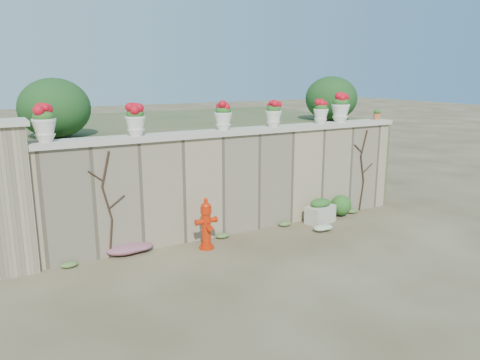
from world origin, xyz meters
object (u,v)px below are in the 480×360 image
fire_hydrant (206,224)px  urn_pot_0 (44,123)px  planter_box (320,212)px  terracotta_pot (377,115)px

fire_hydrant → urn_pot_0: urn_pot_0 is taller
fire_hydrant → planter_box: bearing=2.3°
fire_hydrant → urn_pot_0: 3.24m
planter_box → terracotta_pot: (2.00, 0.48, 1.96)m
fire_hydrant → urn_pot_0: size_ratio=1.61×
fire_hydrant → terracotta_pot: size_ratio=4.11×
terracotta_pot → urn_pot_0: bearing=180.0°
fire_hydrant → terracotta_pot: terracotta_pot is taller
urn_pot_0 → planter_box: bearing=-5.1°
urn_pot_0 → fire_hydrant: bearing=-14.5°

